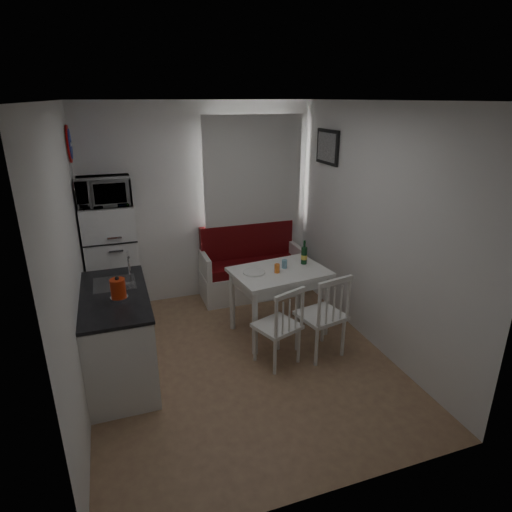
{
  "coord_description": "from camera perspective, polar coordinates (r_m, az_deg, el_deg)",
  "views": [
    {
      "loc": [
        -1.12,
        -3.71,
        2.63
      ],
      "look_at": [
        0.34,
        0.5,
        0.97
      ],
      "focal_mm": 30.0,
      "sensor_mm": 36.0,
      "label": 1
    }
  ],
  "objects": [
    {
      "name": "window",
      "position": [
        5.81,
        -0.57,
        10.51
      ],
      "size": [
        1.22,
        0.06,
        1.47
      ],
      "primitive_type": "cube",
      "color": "white",
      "rests_on": "wall_back"
    },
    {
      "name": "wall_sign",
      "position": [
        5.19,
        -23.57,
        13.53
      ],
      "size": [
        0.03,
        0.4,
        0.4
      ],
      "primitive_type": "cylinder",
      "rotation": [
        0.0,
        1.57,
        0.0
      ],
      "color": "#1B33A5",
      "rests_on": "wall_left"
    },
    {
      "name": "picture_frame",
      "position": [
        5.5,
        9.48,
        14.14
      ],
      "size": [
        0.04,
        0.52,
        0.42
      ],
      "primitive_type": "cube",
      "color": "black",
      "rests_on": "wall_right"
    },
    {
      "name": "kitchen_counter",
      "position": [
        4.43,
        -17.85,
        -9.98
      ],
      "size": [
        0.62,
        1.32,
        1.16
      ],
      "color": "white",
      "rests_on": "floor"
    },
    {
      "name": "wall_back",
      "position": [
        5.73,
        -7.36,
        6.88
      ],
      "size": [
        3.0,
        0.02,
        2.6
      ],
      "primitive_type": "cube",
      "color": "white",
      "rests_on": "floor"
    },
    {
      "name": "kettle",
      "position": [
        4.05,
        -17.91,
        -4.16
      ],
      "size": [
        0.16,
        0.16,
        0.22
      ],
      "primitive_type": "cylinder",
      "color": "red",
      "rests_on": "kitchen_counter"
    },
    {
      "name": "drinking_glass_orange",
      "position": [
        4.77,
        2.83,
        -1.66
      ],
      "size": [
        0.06,
        0.06,
        0.1
      ],
      "primitive_type": "cylinder",
      "color": "orange",
      "rests_on": "dining_table"
    },
    {
      "name": "ceiling",
      "position": [
        3.88,
        -2.43,
        20.02
      ],
      "size": [
        3.0,
        3.5,
        0.02
      ],
      "primitive_type": "cube",
      "color": "white",
      "rests_on": "wall_back"
    },
    {
      "name": "floor",
      "position": [
        4.68,
        -1.95,
        -13.7
      ],
      "size": [
        3.0,
        3.5,
        0.02
      ],
      "primitive_type": "cube",
      "color": "#8F664C",
      "rests_on": "ground"
    },
    {
      "name": "wall_front",
      "position": [
        2.62,
        9.36,
        -10.3
      ],
      "size": [
        3.0,
        0.02,
        2.6
      ],
      "primitive_type": "cube",
      "color": "white",
      "rests_on": "floor"
    },
    {
      "name": "plate",
      "position": [
        4.77,
        -0.29,
        -2.19
      ],
      "size": [
        0.25,
        0.25,
        0.02
      ],
      "primitive_type": "cylinder",
      "color": "white",
      "rests_on": "dining_table"
    },
    {
      "name": "dining_table",
      "position": [
        4.88,
        3.13,
        -2.88
      ],
      "size": [
        1.13,
        0.86,
        0.78
      ],
      "rotation": [
        0.0,
        0.0,
        0.13
      ],
      "color": "white",
      "rests_on": "floor"
    },
    {
      "name": "chair_left",
      "position": [
        4.32,
        3.3,
        -8.49
      ],
      "size": [
        0.52,
        0.52,
        0.47
      ],
      "rotation": [
        0.0,
        0.0,
        0.36
      ],
      "color": "white",
      "rests_on": "floor"
    },
    {
      "name": "wall_left",
      "position": [
        3.96,
        -23.4,
        -0.91
      ],
      "size": [
        0.02,
        3.5,
        2.6
      ],
      "primitive_type": "cube",
      "color": "white",
      "rests_on": "floor"
    },
    {
      "name": "wall_right",
      "position": [
        4.73,
        15.5,
        3.4
      ],
      "size": [
        0.02,
        3.5,
        2.6
      ],
      "primitive_type": "cube",
      "color": "white",
      "rests_on": "floor"
    },
    {
      "name": "curtain",
      "position": [
        5.74,
        -0.35,
        10.89
      ],
      "size": [
        1.35,
        0.02,
        1.5
      ],
      "primitive_type": "cube",
      "color": "white",
      "rests_on": "wall_back"
    },
    {
      "name": "microwave",
      "position": [
        5.16,
        -19.59,
        8.12
      ],
      "size": [
        0.58,
        0.39,
        0.32
      ],
      "primitive_type": "imported",
      "color": "white",
      "rests_on": "fridge"
    },
    {
      "name": "drinking_glass_blue",
      "position": [
        4.9,
        3.8,
        -1.06
      ],
      "size": [
        0.06,
        0.06,
        0.1
      ],
      "primitive_type": "cylinder",
      "color": "#76AECA",
      "rests_on": "dining_table"
    },
    {
      "name": "bench",
      "position": [
        5.96,
        -0.68,
        -2.23
      ],
      "size": [
        1.39,
        0.53,
        0.99
      ],
      "color": "white",
      "rests_on": "floor"
    },
    {
      "name": "fridge",
      "position": [
        5.45,
        -18.5,
        -0.99
      ],
      "size": [
        0.59,
        0.59,
        1.47
      ],
      "primitive_type": "cube",
      "color": "white",
      "rests_on": "floor"
    },
    {
      "name": "chair_right",
      "position": [
        4.49,
        9.31,
        -6.93
      ],
      "size": [
        0.52,
        0.51,
        0.51
      ],
      "rotation": [
        0.0,
        0.0,
        0.21
      ],
      "color": "white",
      "rests_on": "floor"
    },
    {
      "name": "wine_bottle",
      "position": [
        5.02,
        6.45,
        0.51
      ],
      "size": [
        0.07,
        0.07,
        0.29
      ],
      "primitive_type": null,
      "color": "#133C1D",
      "rests_on": "dining_table"
    }
  ]
}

